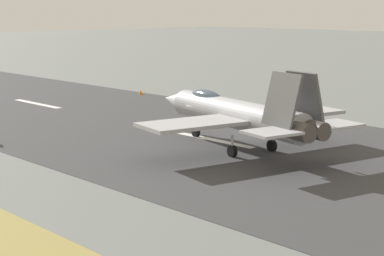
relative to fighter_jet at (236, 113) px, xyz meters
The scene contains 5 objects.
ground_plane 4.49m from the fighter_jet, 15.95° to the right, with size 400.00×400.00×0.00m, color slate.
runway_strip 4.47m from the fighter_jet, 16.03° to the right, with size 240.00×26.00×0.02m.
fighter_jet is the anchor object (origin of this frame).
marker_cone_mid 15.05m from the fighter_jet, 58.90° to the right, with size 0.44×0.44×0.55m, color orange.
marker_cone_far 29.06m from the fighter_jet, 26.12° to the right, with size 0.44×0.44×0.55m, color orange.
Camera 1 is at (-33.13, 32.65, 9.35)m, focal length 61.62 mm.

